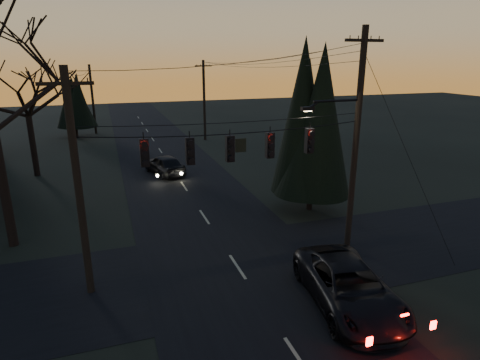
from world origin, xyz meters
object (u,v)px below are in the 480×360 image
object	(u,v)px
utility_pole_far_l	(96,133)
utility_pole_far_r	(205,140)
utility_pole_left	(91,292)
evergreen_right	(313,128)
suv_near	(349,286)
utility_pole_right	(347,248)
sedan_oncoming_a	(165,165)

from	to	relation	value
utility_pole_far_l	utility_pole_far_r	bearing A→B (deg)	-34.82
utility_pole_left	evergreen_right	xyz separation A→B (m)	(12.28, 5.25, 4.90)
utility_pole_left	utility_pole_far_l	xyz separation A→B (m)	(0.00, 36.00, 0.00)
utility_pole_left	suv_near	distance (m)	9.81
utility_pole_far_r	suv_near	size ratio (longest dim) A/B	1.49
utility_pole_right	evergreen_right	size ratio (longest dim) A/B	1.16
utility_pole_left	suv_near	xyz separation A→B (m)	(8.93, -3.98, 0.79)
utility_pole_left	sedan_oncoming_a	bearing A→B (deg)	71.53
suv_near	utility_pole_far_r	bearing A→B (deg)	93.50
utility_pole_right	sedan_oncoming_a	bearing A→B (deg)	112.04
utility_pole_left	utility_pole_far_r	xyz separation A→B (m)	(11.50, 28.00, 0.00)
utility_pole_far_r	evergreen_right	xyz separation A→B (m)	(0.78, -22.75, 4.90)
suv_near	sedan_oncoming_a	distance (m)	19.90
utility_pole_right	utility_pole_left	size ratio (longest dim) A/B	1.18
utility_pole_right	utility_pole_left	xyz separation A→B (m)	(-11.50, 0.00, 0.00)
utility_pole_far_l	sedan_oncoming_a	bearing A→B (deg)	-75.72
utility_pole_far_l	suv_near	xyz separation A→B (m)	(8.93, -39.98, 0.79)
utility_pole_right	suv_near	world-z (taller)	utility_pole_right
utility_pole_right	suv_near	bearing A→B (deg)	-122.87
utility_pole_left	utility_pole_far_l	distance (m)	36.00
utility_pole_left	sedan_oncoming_a	world-z (taller)	utility_pole_left
utility_pole_right	sedan_oncoming_a	size ratio (longest dim) A/B	2.20
sedan_oncoming_a	evergreen_right	bearing A→B (deg)	108.36
utility_pole_right	utility_pole_far_l	bearing A→B (deg)	107.72
evergreen_right	utility_pole_left	bearing A→B (deg)	-156.87
suv_near	sedan_oncoming_a	bearing A→B (deg)	108.90
evergreen_right	sedan_oncoming_a	size ratio (longest dim) A/B	1.89
utility_pole_left	utility_pole_far_r	world-z (taller)	same
utility_pole_left	suv_near	bearing A→B (deg)	-24.02
utility_pole_far_r	utility_pole_far_l	size ratio (longest dim) A/B	1.06
utility_pole_far_r	sedan_oncoming_a	world-z (taller)	utility_pole_far_r
utility_pole_far_r	sedan_oncoming_a	size ratio (longest dim) A/B	1.87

